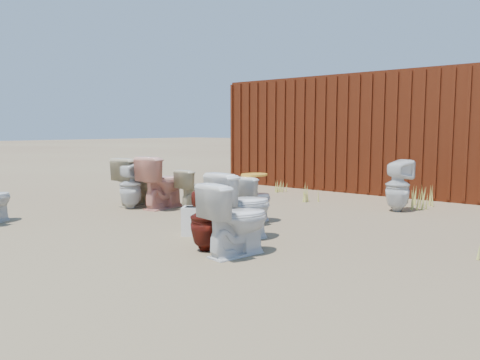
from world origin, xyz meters
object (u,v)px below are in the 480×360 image
Objects in this scene: toilet_front_c at (236,219)px; toilet_back_a at (130,185)px; toilet_back_beige_right at (195,189)px; toilet_back_e at (398,186)px; toilet_front_e at (242,206)px; toilet_back_beige_left at (137,181)px; toilet_front_pink at (163,182)px; loose_tank at (203,221)px; shipping_container at (371,133)px; toilet_front_maroon at (205,218)px; toilet_back_yellowlid at (254,199)px.

toilet_back_a is at bearing -8.84° from toilet_front_c.
toilet_back_e is (2.69, 1.80, 0.09)m from toilet_back_beige_right.
toilet_front_e is 3.07m from toilet_back_beige_left.
toilet_back_e is (3.48, 2.48, 0.03)m from toilet_back_a.
toilet_front_pink is 3.76m from toilet_back_e.
loose_tank is at bearing 145.64° from toilet_front_pink.
toilet_back_beige_left is at bearing 49.72° from toilet_back_e.
toilet_front_c is at bearing -59.77° from loose_tank.
toilet_back_e reaches higher than toilet_back_beige_left.
toilet_back_beige_left reaches higher than toilet_back_beige_right.
toilet_back_e is at bearing -154.72° from toilet_back_beige_left.
shipping_container reaches higher than toilet_back_beige_right.
toilet_front_e reaches higher than loose_tank.
toilet_front_e reaches higher than toilet_front_c.
loose_tank is at bearing 23.37° from toilet_front_e.
toilet_back_beige_right is at bearing -26.73° from toilet_front_c.
toilet_front_pink is at bearing -11.12° from toilet_front_e.
toilet_back_e reaches higher than toilet_front_maroon.
toilet_back_yellowlid is (1.89, -0.02, -0.10)m from toilet_front_pink.
toilet_back_yellowlid is at bearing 166.46° from toilet_back_beige_right.
toilet_back_a is 2.37m from loose_tank.
toilet_back_a is at bearing 129.80° from loose_tank.
toilet_back_beige_left is at bearing -12.17° from toilet_front_c.
toilet_front_pink is 1.05× the size of toilet_back_beige_left.
toilet_back_e is 3.39m from loose_tank.
toilet_front_maroon is (2.41, -1.55, -0.08)m from toilet_front_pink.
toilet_front_pink is at bearing 117.50° from loose_tank.
toilet_back_beige_left is (-2.95, 0.84, 0.01)m from toilet_front_e.
toilet_front_maroon is at bearing -77.91° from loose_tank.
toilet_back_beige_right is at bearing 103.66° from loose_tank.
toilet_front_pink is 1.33× the size of toilet_back_beige_right.
toilet_front_e reaches higher than toilet_back_yellowlid.
loose_tank is (2.27, -0.68, -0.21)m from toilet_back_a.
toilet_back_e is (0.71, 3.04, 0.01)m from toilet_front_e.
toilet_back_yellowlid is at bearing 78.95° from toilet_back_e.
toilet_back_beige_right is 1.29× the size of loose_tank.
toilet_back_beige_left is at bearing -4.61° from toilet_back_yellowlid.
loose_tank is (-0.51, -0.12, -0.23)m from toilet_front_e.
toilet_back_a is 1.19× the size of toilet_back_beige_right.
toilet_front_e is at bearing 158.41° from toilet_back_beige_left.
shipping_container reaches higher than toilet_back_e.
toilet_front_pink is at bearing 52.90° from toilet_back_e.
loose_tank is (0.00, -1.03, -0.15)m from toilet_back_yellowlid.
toilet_front_pink reaches higher than toilet_back_beige_left.
shipping_container is at bearing -112.73° from toilet_front_pink.
toilet_back_beige_left is (-0.18, 0.28, 0.03)m from toilet_back_a.
toilet_front_pink reaches higher than toilet_back_a.
shipping_container is 5.83m from toilet_front_e.
toilet_front_pink is 2.58m from toilet_front_e.
toilet_back_yellowlid is at bearing 174.06° from toilet_front_pink.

